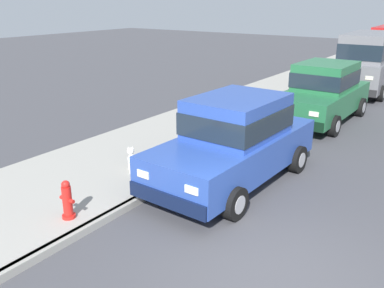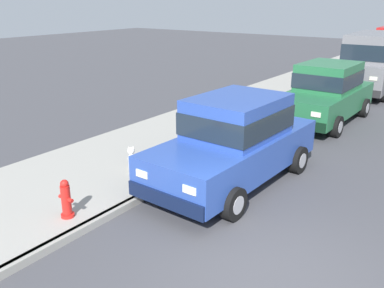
# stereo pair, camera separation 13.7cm
# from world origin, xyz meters

# --- Properties ---
(ground_plane) EXTENTS (80.00, 80.00, 0.00)m
(ground_plane) POSITION_xyz_m (0.00, 0.00, 0.00)
(ground_plane) COLOR #424247
(curb) EXTENTS (0.16, 64.00, 0.14)m
(curb) POSITION_xyz_m (-3.20, 0.00, 0.07)
(curb) COLOR gray
(curb) RESTS_ON ground
(sidewalk) EXTENTS (3.60, 64.00, 0.14)m
(sidewalk) POSITION_xyz_m (-5.00, 0.00, 0.07)
(sidewalk) COLOR #99968E
(sidewalk) RESTS_ON ground
(car_blue_sedan) EXTENTS (2.16, 4.66, 1.92)m
(car_blue_sedan) POSITION_xyz_m (-2.16, 2.57, 0.98)
(car_blue_sedan) COLOR #28479E
(car_blue_sedan) RESTS_ON ground
(car_green_sedan) EXTENTS (2.11, 4.64, 1.92)m
(car_green_sedan) POSITION_xyz_m (-2.20, 8.54, 0.98)
(car_green_sedan) COLOR #23663D
(car_green_sedan) RESTS_ON ground
(car_grey_van) EXTENTS (2.26, 4.96, 2.52)m
(car_grey_van) POSITION_xyz_m (-2.18, 14.08, 1.39)
(car_grey_van) COLOR slate
(car_grey_van) RESTS_ON ground
(dog_white) EXTENTS (0.60, 0.54, 0.49)m
(dog_white) POSITION_xyz_m (-4.24, 1.52, 0.43)
(dog_white) COLOR white
(dog_white) RESTS_ON sidewalk
(fire_hydrant) EXTENTS (0.34, 0.24, 0.72)m
(fire_hydrant) POSITION_xyz_m (-3.65, -0.78, 0.48)
(fire_hydrant) COLOR red
(fire_hydrant) RESTS_ON sidewalk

